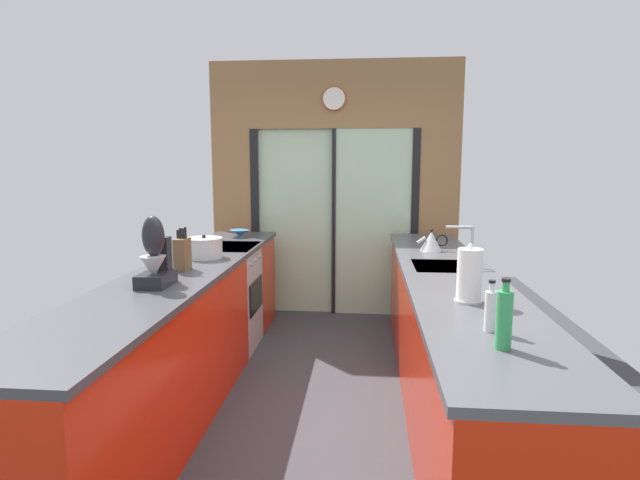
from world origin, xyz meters
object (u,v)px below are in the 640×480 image
object	(u,v)px
knife_block	(182,254)
paper_towel_roll	(469,276)
mixing_bowl	(240,233)
stand_mixer	(155,259)
kettle	(431,241)
oven_range	(224,297)
stock_pot	(204,248)
soap_bottle_near	(504,319)
soap_bottle_far	(491,310)

from	to	relation	value
knife_block	paper_towel_roll	xyz separation A→B (m)	(1.78, -0.63, 0.03)
mixing_bowl	stand_mixer	xyz separation A→B (m)	(0.00, -2.02, 0.12)
knife_block	kettle	size ratio (longest dim) A/B	1.16
oven_range	mixing_bowl	bearing A→B (deg)	88.10
oven_range	stock_pot	world-z (taller)	stock_pot
stock_pot	kettle	distance (m)	1.85
soap_bottle_near	paper_towel_roll	xyz separation A→B (m)	(-0.00, 0.69, 0.02)
paper_towel_roll	soap_bottle_far	bearing A→B (deg)	-90.00
oven_range	kettle	distance (m)	1.88
oven_range	knife_block	distance (m)	1.17
mixing_bowl	kettle	xyz separation A→B (m)	(1.78, -0.62, 0.04)
oven_range	soap_bottle_near	size ratio (longest dim) A/B	3.25
knife_block	stock_pot	size ratio (longest dim) A/B	1.05
stand_mixer	soap_bottle_far	size ratio (longest dim) A/B	1.85
stand_mixer	stock_pot	distance (m)	0.91
knife_block	kettle	distance (m)	2.02
mixing_bowl	stock_pot	world-z (taller)	stock_pot
soap_bottle_far	paper_towel_roll	world-z (taller)	paper_towel_roll
oven_range	stock_pot	bearing A→B (deg)	-88.09
soap_bottle_far	soap_bottle_near	bearing A→B (deg)	-90.00
soap_bottle_far	kettle	bearing A→B (deg)	89.95
mixing_bowl	paper_towel_roll	distance (m)	2.84
knife_block	soap_bottle_near	distance (m)	2.22
oven_range	knife_block	xyz separation A→B (m)	(0.02, -1.02, 0.58)
stand_mixer	paper_towel_roll	xyz separation A→B (m)	(1.78, -0.19, -0.02)
stock_pot	paper_towel_roll	world-z (taller)	paper_towel_roll
stock_pot	kettle	world-z (taller)	kettle
stand_mixer	kettle	bearing A→B (deg)	38.05
knife_block	stand_mixer	xyz separation A→B (m)	(-0.00, -0.44, 0.05)
paper_towel_roll	kettle	bearing A→B (deg)	89.94
knife_block	soap_bottle_far	bearing A→B (deg)	-31.92
kettle	paper_towel_roll	world-z (taller)	paper_towel_roll
soap_bottle_near	stock_pot	bearing A→B (deg)	134.91
knife_block	paper_towel_roll	distance (m)	1.89
kettle	soap_bottle_far	xyz separation A→B (m)	(-0.00, -2.06, 0.02)
stock_pot	stand_mixer	bearing A→B (deg)	-90.00
stock_pot	mixing_bowl	bearing A→B (deg)	90.00
stand_mixer	soap_bottle_far	distance (m)	1.90
mixing_bowl	paper_towel_roll	size ratio (longest dim) A/B	0.65
knife_block	oven_range	bearing A→B (deg)	91.04
stand_mixer	soap_bottle_near	size ratio (longest dim) A/B	1.48
soap_bottle_far	knife_block	bearing A→B (deg)	148.08
mixing_bowl	knife_block	bearing A→B (deg)	-90.00
stand_mixer	paper_towel_roll	size ratio (longest dim) A/B	1.35
oven_range	soap_bottle_near	world-z (taller)	soap_bottle_near
soap_bottle_near	knife_block	bearing A→B (deg)	143.43
knife_block	stand_mixer	bearing A→B (deg)	-90.01
soap_bottle_far	stock_pot	bearing A→B (deg)	138.52
knife_block	soap_bottle_near	world-z (taller)	knife_block
stand_mixer	soap_bottle_near	distance (m)	1.99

